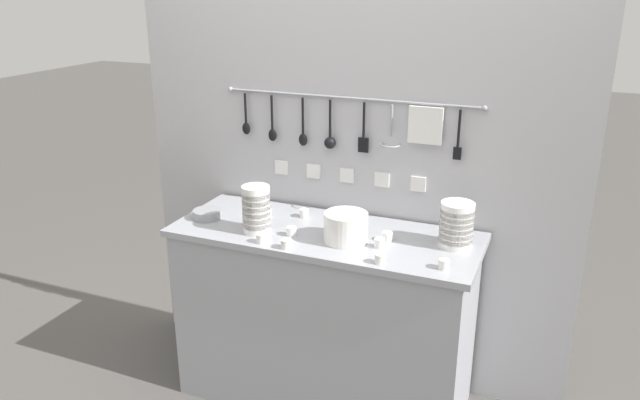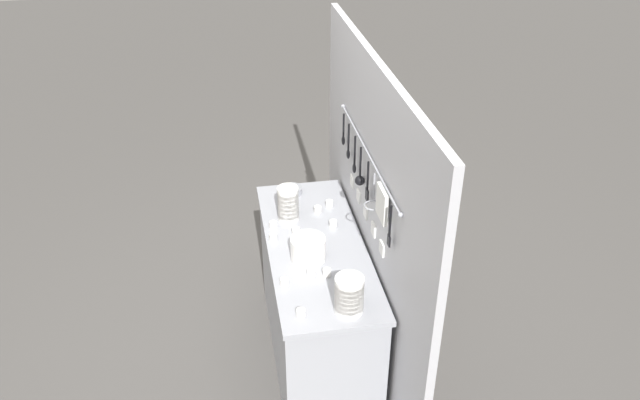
{
  "view_description": "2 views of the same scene",
  "coord_description": "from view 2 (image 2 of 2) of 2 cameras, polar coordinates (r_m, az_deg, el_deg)",
  "views": [
    {
      "loc": [
        0.97,
        -2.42,
        1.97
      ],
      "look_at": [
        -0.03,
        0.02,
        1.02
      ],
      "focal_mm": 35.0,
      "sensor_mm": 36.0,
      "label": 1
    },
    {
      "loc": [
        2.84,
        -0.48,
        2.94
      ],
      "look_at": [
        0.01,
        0.02,
        1.18
      ],
      "focal_mm": 35.0,
      "sensor_mm": 36.0,
      "label": 2
    }
  ],
  "objects": [
    {
      "name": "ground_plane",
      "position": [
        4.11,
        -0.35,
        -14.09
      ],
      "size": [
        20.0,
        20.0,
        0.0
      ],
      "primitive_type": "plane",
      "color": "#514F4C"
    },
    {
      "name": "back_wall",
      "position": [
        3.54,
        4.53,
        -2.32
      ],
      "size": [
        2.2,
        0.11,
        1.94
      ],
      "color": "#B2B2B7",
      "rests_on": "ground"
    },
    {
      "name": "cup_by_caddy",
      "position": [
        3.06,
        -1.77,
        -10.28
      ],
      "size": [
        0.05,
        0.05,
        0.04
      ],
      "color": "white",
      "rests_on": "counter"
    },
    {
      "name": "bowl_stack_nested_right",
      "position": [
        3.04,
        2.68,
        -8.63
      ],
      "size": [
        0.14,
        0.14,
        0.2
      ],
      "color": "white",
      "rests_on": "counter"
    },
    {
      "name": "cup_back_right",
      "position": [
        3.3,
        0.63,
        -6.64
      ],
      "size": [
        0.05,
        0.05,
        0.04
      ],
      "color": "white",
      "rests_on": "counter"
    },
    {
      "name": "cup_back_left",
      "position": [
        3.61,
        -2.22,
        -2.84
      ],
      "size": [
        0.05,
        0.05,
        0.04
      ],
      "color": "white",
      "rests_on": "counter"
    },
    {
      "name": "cup_edge_near",
      "position": [
        3.3,
        -0.8,
        -6.7
      ],
      "size": [
        0.05,
        0.05,
        0.04
      ],
      "color": "white",
      "rests_on": "counter"
    },
    {
      "name": "cup_front_left",
      "position": [
        3.68,
        -4.3,
        -2.27
      ],
      "size": [
        0.05,
        0.05,
        0.04
      ],
      "color": "white",
      "rests_on": "counter"
    },
    {
      "name": "cup_mid_row",
      "position": [
        3.68,
        1.21,
        -2.16
      ],
      "size": [
        0.05,
        0.05,
        0.04
      ],
      "color": "white",
      "rests_on": "counter"
    },
    {
      "name": "cup_edge_far",
      "position": [
        3.57,
        -4.3,
        -3.39
      ],
      "size": [
        0.05,
        0.05,
        0.04
      ],
      "color": "white",
      "rests_on": "counter"
    },
    {
      "name": "counter",
      "position": [
        3.81,
        -0.38,
        -9.44
      ],
      "size": [
        1.4,
        0.55,
        0.88
      ],
      "color": "#9EA0A8",
      "rests_on": "ground"
    },
    {
      "name": "cup_front_right",
      "position": [
        3.81,
        -0.21,
        -0.86
      ],
      "size": [
        0.05,
        0.05,
        0.04
      ],
      "color": "white",
      "rests_on": "counter"
    },
    {
      "name": "plate_stack",
      "position": [
        3.39,
        -1.1,
        -4.46
      ],
      "size": [
        0.19,
        0.19,
        0.13
      ],
      "color": "white",
      "rests_on": "counter"
    },
    {
      "name": "steel_mixing_bowl",
      "position": [
        4.0,
        -2.63,
        0.9
      ],
      "size": [
        0.14,
        0.14,
        0.04
      ],
      "color": "#93969E",
      "rests_on": "counter"
    },
    {
      "name": "bowl_stack_wide_centre",
      "position": [
        3.7,
        -2.94,
        -0.34
      ],
      "size": [
        0.13,
        0.13,
        0.22
      ],
      "color": "white",
      "rests_on": "counter"
    },
    {
      "name": "cup_beside_plates",
      "position": [
        3.24,
        -3.27,
        -7.49
      ],
      "size": [
        0.05,
        0.05,
        0.04
      ],
      "color": "white",
      "rests_on": "counter"
    },
    {
      "name": "cup_centre",
      "position": [
        3.86,
        0.86,
        -0.32
      ],
      "size": [
        0.05,
        0.05,
        0.04
      ],
      "color": "white",
      "rests_on": "counter"
    }
  ]
}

